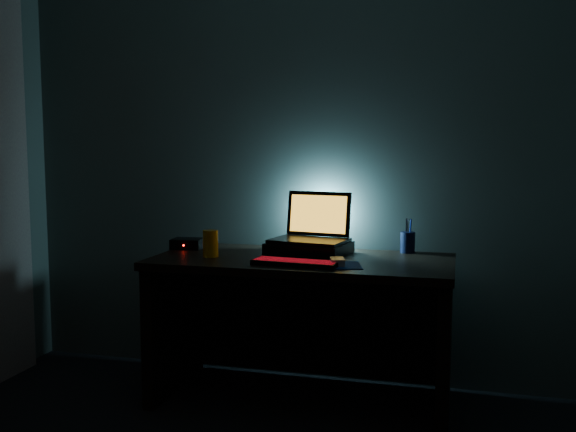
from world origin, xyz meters
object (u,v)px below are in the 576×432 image
object	(u,v)px
keyboard	(295,263)
mouse	(337,262)
pen_cup	(408,242)
router	(187,244)
juice_glass	(211,243)
laptop	(313,230)

from	to	relation	value
keyboard	mouse	size ratio (longest dim) A/B	3.99
mouse	pen_cup	bearing A→B (deg)	42.59
router	juice_glass	bearing A→B (deg)	-49.17
keyboard	laptop	bearing A→B (deg)	96.39
router	pen_cup	bearing A→B (deg)	3.16
keyboard	mouse	xyz separation A→B (m)	(0.19, 0.04, 0.01)
laptop	juice_glass	xyz separation A→B (m)	(-0.47, -0.27, -0.05)
keyboard	juice_glass	size ratio (longest dim) A/B	3.11
juice_glass	router	world-z (taller)	juice_glass
keyboard	pen_cup	bearing A→B (deg)	52.36
pen_cup	mouse	bearing A→B (deg)	-121.74
pen_cup	router	distance (m)	1.20
mouse	router	size ratio (longest dim) A/B	0.61
pen_cup	juice_glass	bearing A→B (deg)	-157.92
laptop	pen_cup	world-z (taller)	laptop
keyboard	pen_cup	world-z (taller)	pen_cup
laptop	keyboard	world-z (taller)	laptop
laptop	mouse	world-z (taller)	laptop
mouse	juice_glass	world-z (taller)	juice_glass
laptop	router	size ratio (longest dim) A/B	2.40
laptop	router	distance (m)	0.70
pen_cup	router	size ratio (longest dim) A/B	0.63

